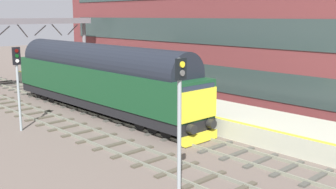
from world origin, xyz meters
name	(u,v)px	position (x,y,z in m)	size (l,w,h in m)	color
ground_plane	(147,127)	(0.00, 0.00, 0.00)	(140.00, 140.00, 0.00)	#63574E
track_main	(147,126)	(0.00, 0.00, 0.05)	(2.50, 60.00, 0.15)	gray
track_adjacent_west	(97,138)	(-3.51, 0.00, 0.06)	(2.50, 60.00, 0.15)	slate
station_platform	(189,109)	(3.60, 0.00, 0.50)	(4.00, 44.00, 1.01)	#ACAE9A
station_building	(218,32)	(10.36, 3.37, 5.18)	(4.61, 36.89, 10.35)	brown
diesel_locomotive	(99,77)	(0.00, 4.97, 2.48)	(2.74, 18.67, 4.68)	black
signal_post_near	(180,118)	(-5.78, -8.55, 3.16)	(0.44, 0.22, 5.16)	gray
signal_post_mid	(18,78)	(-5.78, 4.33, 3.07)	(0.44, 0.22, 4.80)	gray
platform_number_sign	(196,93)	(1.85, -2.19, 2.10)	(0.10, 0.44, 1.63)	slate
waiting_passenger	(122,78)	(2.86, 6.14, 1.99)	(0.41, 0.50, 1.64)	#28353D
overhead_footbridge	(22,25)	(0.30, 17.15, 5.70)	(12.81, 2.00, 6.28)	slate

